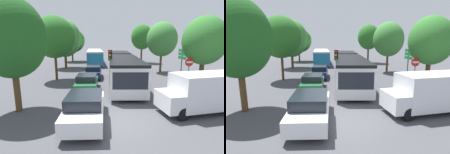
# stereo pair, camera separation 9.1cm
# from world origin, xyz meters

# --- Properties ---
(ground_plane) EXTENTS (200.00, 200.00, 0.00)m
(ground_plane) POSITION_xyz_m (0.00, 0.00, 0.00)
(ground_plane) COLOR #47474C
(articulated_bus) EXTENTS (3.82, 17.87, 2.63)m
(articulated_bus) POSITION_xyz_m (1.73, 11.15, 1.52)
(articulated_bus) COLOR silver
(articulated_bus) RESTS_ON ground
(city_bus_rear) EXTENTS (2.98, 11.80, 2.52)m
(city_bus_rear) POSITION_xyz_m (-1.66, 24.37, 1.46)
(city_bus_rear) COLOR teal
(city_bus_rear) RESTS_ON ground
(queued_car_white) EXTENTS (2.03, 4.49, 1.54)m
(queued_car_white) POSITION_xyz_m (-1.62, 0.06, 0.78)
(queued_car_white) COLOR white
(queued_car_white) RESTS_ON ground
(queued_car_green) EXTENTS (1.84, 4.08, 1.40)m
(queued_car_green) POSITION_xyz_m (-1.91, 6.00, 0.71)
(queued_car_green) COLOR #236638
(queued_car_green) RESTS_ON ground
(queued_car_navy) EXTENTS (1.83, 4.06, 1.39)m
(queued_car_navy) POSITION_xyz_m (-1.52, 11.27, 0.71)
(queued_car_navy) COLOR navy
(queued_car_navy) RESTS_ON ground
(white_van) EXTENTS (5.24, 2.69, 2.31)m
(white_van) POSITION_xyz_m (5.26, 0.94, 1.24)
(white_van) COLOR silver
(white_van) RESTS_ON ground
(traffic_light) EXTENTS (0.36, 0.39, 3.40)m
(traffic_light) POSITION_xyz_m (0.11, 6.73, 2.50)
(traffic_light) COLOR #56595E
(traffic_light) RESTS_ON ground
(no_entry_sign) EXTENTS (0.70, 0.08, 2.82)m
(no_entry_sign) POSITION_xyz_m (6.50, 5.18, 1.88)
(no_entry_sign) COLOR #56595E
(no_entry_sign) RESTS_ON ground
(direction_sign_post) EXTENTS (0.10, 1.40, 3.60)m
(direction_sign_post) POSITION_xyz_m (6.92, 7.35, 2.57)
(direction_sign_post) COLOR #56595E
(direction_sign_post) RESTS_ON ground
(tree_left_near) EXTENTS (3.82, 3.82, 6.59)m
(tree_left_near) POSITION_xyz_m (-5.72, 1.80, 4.31)
(tree_left_near) COLOR #51381E
(tree_left_near) RESTS_ON ground
(tree_left_mid) EXTENTS (4.24, 4.24, 6.73)m
(tree_left_mid) POSITION_xyz_m (-5.37, 10.30, 4.44)
(tree_left_mid) COLOR #51381E
(tree_left_mid) RESTS_ON ground
(tree_left_far) EXTENTS (4.95, 4.95, 7.36)m
(tree_left_far) POSITION_xyz_m (-5.99, 19.17, 4.40)
(tree_left_far) COLOR #51381E
(tree_left_far) RESTS_ON ground
(tree_left_distant) EXTENTS (5.18, 5.18, 6.70)m
(tree_left_distant) POSITION_xyz_m (-6.36, 28.26, 4.14)
(tree_left_distant) COLOR #51381E
(tree_left_distant) RESTS_ON ground
(tree_right_near) EXTENTS (3.57, 3.57, 6.20)m
(tree_right_near) POSITION_xyz_m (7.87, 5.62, 4.08)
(tree_right_near) COLOR #51381E
(tree_right_near) RESTS_ON ground
(tree_right_mid) EXTENTS (3.95, 3.95, 6.62)m
(tree_right_mid) POSITION_xyz_m (7.39, 14.30, 4.37)
(tree_right_mid) COLOR #51381E
(tree_right_mid) RESTS_ON ground
(tree_right_far) EXTENTS (4.09, 4.09, 7.26)m
(tree_right_far) POSITION_xyz_m (7.33, 24.94, 4.89)
(tree_right_far) COLOR #51381E
(tree_right_far) RESTS_ON ground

